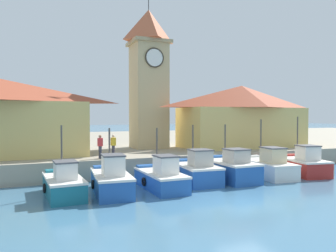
% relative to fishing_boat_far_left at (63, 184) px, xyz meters
% --- Properties ---
extents(ground_plane, '(300.00, 300.00, 0.00)m').
position_rel_fishing_boat_far_left_xyz_m(ground_plane, '(8.09, -4.97, -0.68)').
color(ground_plane, teal).
extents(quay_wharf, '(120.00, 40.00, 1.36)m').
position_rel_fishing_boat_far_left_xyz_m(quay_wharf, '(8.09, 23.48, -0.00)').
color(quay_wharf, '#9E937F').
rests_on(quay_wharf, ground).
extents(fishing_boat_far_left, '(2.04, 4.41, 3.77)m').
position_rel_fishing_boat_far_left_xyz_m(fishing_boat_far_left, '(0.00, 0.00, 0.00)').
color(fishing_boat_far_left, '#196B7F').
rests_on(fishing_boat_far_left, ground).
extents(fishing_boat_left_outer, '(2.17, 4.66, 3.60)m').
position_rel_fishing_boat_far_left_xyz_m(fishing_boat_left_outer, '(2.48, -0.34, 0.07)').
color(fishing_boat_left_outer, '#2356A8').
rests_on(fishing_boat_left_outer, ground).
extents(fishing_boat_left_inner, '(2.00, 4.62, 3.56)m').
position_rel_fishing_boat_far_left_xyz_m(fishing_boat_left_inner, '(5.42, -0.30, 0.01)').
color(fishing_boat_left_inner, '#2356A8').
rests_on(fishing_boat_left_inner, ground).
extents(fishing_boat_mid_left, '(2.41, 4.25, 3.70)m').
position_rel_fishing_boat_far_left_xyz_m(fishing_boat_mid_left, '(8.15, 0.55, 0.08)').
color(fishing_boat_mid_left, '#2356A8').
rests_on(fishing_boat_mid_left, ground).
extents(fishing_boat_center, '(2.29, 4.52, 3.70)m').
position_rel_fishing_boat_far_left_xyz_m(fishing_boat_center, '(10.58, 0.39, 0.11)').
color(fishing_boat_center, '#2356A8').
rests_on(fishing_boat_center, ground).
extents(fishing_boat_mid_right, '(2.50, 5.27, 4.04)m').
position_rel_fishing_boat_far_left_xyz_m(fishing_boat_mid_right, '(13.81, 0.70, 0.04)').
color(fishing_boat_mid_right, silver).
rests_on(fishing_boat_mid_right, ground).
extents(fishing_boat_right_inner, '(2.79, 4.45, 4.23)m').
position_rel_fishing_boat_far_left_xyz_m(fishing_boat_right_inner, '(16.63, 0.24, 0.07)').
color(fishing_boat_right_inner, '#AD2823').
rests_on(fishing_boat_right_inner, ground).
extents(clock_tower, '(3.44, 3.44, 14.22)m').
position_rel_fishing_boat_far_left_xyz_m(clock_tower, '(8.36, 10.47, 7.40)').
color(clock_tower, tan).
rests_on(clock_tower, quay_wharf).
extents(warehouse_right, '(11.87, 5.45, 5.78)m').
position_rel_fishing_boat_far_left_xyz_m(warehouse_right, '(16.79, 7.99, 3.65)').
color(warehouse_right, tan).
rests_on(warehouse_right, quay_wharf).
extents(dock_worker_near_tower, '(0.34, 0.22, 1.62)m').
position_rel_fishing_boat_far_left_xyz_m(dock_worker_near_tower, '(3.71, 4.53, 1.52)').
color(dock_worker_near_tower, '#33333D').
rests_on(dock_worker_near_tower, quay_wharf).
extents(dock_worker_along_quay, '(0.34, 0.22, 1.62)m').
position_rel_fishing_boat_far_left_xyz_m(dock_worker_along_quay, '(2.77, 4.40, 1.52)').
color(dock_worker_along_quay, '#33333D').
rests_on(dock_worker_along_quay, quay_wharf).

